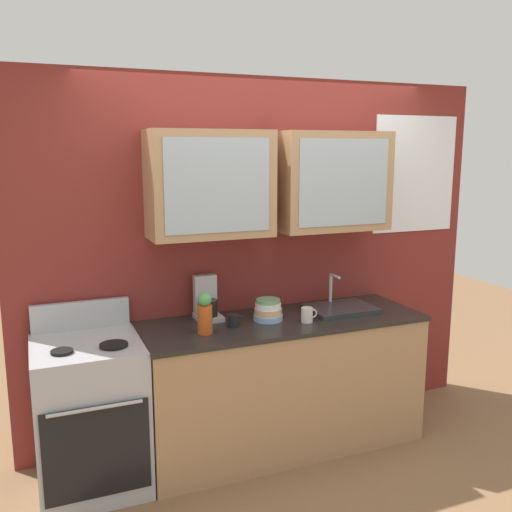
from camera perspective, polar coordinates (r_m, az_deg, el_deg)
The scene contains 10 objects.
ground_plane at distance 4.15m, azimuth 2.65°, elevation -18.51°, with size 10.00×10.00×0.00m, color brown.
back_wall_unit at distance 3.96m, azimuth 1.00°, elevation 2.00°, with size 3.47×0.44×2.52m.
counter at distance 3.95m, azimuth 2.70°, elevation -12.73°, with size 1.92×0.67×0.91m.
stove_range at distance 3.64m, azimuth -16.49°, elevation -15.18°, with size 0.63×0.67×1.09m.
sink_faucet at distance 4.02m, azimuth 8.56°, elevation -5.23°, with size 0.47×0.35×0.24m.
bowl_stack at distance 3.75m, azimuth 1.23°, elevation -5.54°, with size 0.20×0.20×0.14m.
vase at distance 3.48m, azimuth -5.23°, elevation -5.88°, with size 0.09×0.09×0.26m.
cup_near_sink at distance 3.72m, azimuth 5.24°, elevation -5.97°, with size 0.11×0.08×0.10m.
cup_near_bowls at distance 3.63m, azimuth -2.30°, elevation -6.57°, with size 0.11×0.08×0.08m.
coffee_maker at distance 3.79m, azimuth -5.01°, elevation -4.77°, with size 0.17×0.20×0.29m.
Camera 1 is at (-1.54, -3.28, 2.03)m, focal length 39.31 mm.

